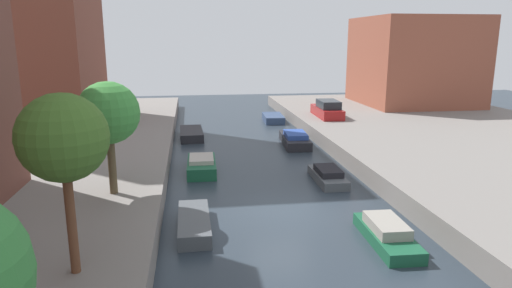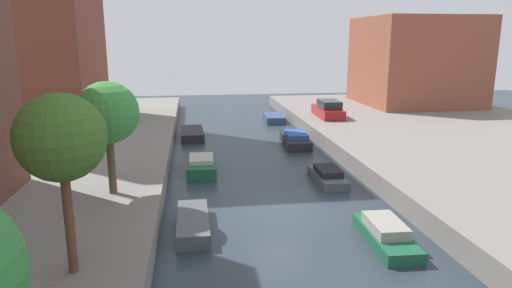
# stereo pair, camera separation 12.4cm
# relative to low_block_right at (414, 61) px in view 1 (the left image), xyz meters

# --- Properties ---
(ground_plane) EXTENTS (84.00, 84.00, 0.00)m
(ground_plane) POSITION_rel_low_block_right_xyz_m (-18.00, -23.87, -5.15)
(ground_plane) COLOR #28333D
(low_block_right) EXTENTS (10.00, 10.27, 8.31)m
(low_block_right) POSITION_rel_low_block_right_xyz_m (0.00, 0.00, 0.00)
(low_block_right) COLOR brown
(low_block_right) RESTS_ON quay_right
(street_tree_2) EXTENTS (2.32, 2.32, 4.94)m
(street_tree_2) POSITION_rel_low_block_right_xyz_m (-24.97, -30.02, -0.41)
(street_tree_2) COLOR brown
(street_tree_2) RESTS_ON quay_left
(street_tree_3) EXTENTS (2.51, 2.51, 4.63)m
(street_tree_3) POSITION_rel_low_block_right_xyz_m (-24.97, -23.44, -0.81)
(street_tree_3) COLOR brown
(street_tree_3) RESTS_ON quay_left
(parked_car) EXTENTS (1.85, 4.66, 1.39)m
(parked_car) POSITION_rel_low_block_right_xyz_m (-10.59, -6.46, -3.57)
(parked_car) COLOR maroon
(parked_car) RESTS_ON quay_right
(moored_boat_left_3) EXTENTS (1.23, 3.78, 0.55)m
(moored_boat_left_3) POSITION_rel_low_block_right_xyz_m (-21.72, -25.39, -4.88)
(moored_boat_left_3) COLOR #4C5156
(moored_boat_left_3) RESTS_ON ground_plane
(moored_boat_left_4) EXTENTS (1.63, 3.72, 0.88)m
(moored_boat_left_4) POSITION_rel_low_block_right_xyz_m (-21.20, -17.52, -4.77)
(moored_boat_left_4) COLOR #195638
(moored_boat_left_4) RESTS_ON ground_plane
(moored_boat_left_5) EXTENTS (1.76, 4.23, 0.62)m
(moored_boat_left_5) POSITION_rel_low_block_right_xyz_m (-21.71, -8.45, -4.84)
(moored_boat_left_5) COLOR #232328
(moored_boat_left_5) RESTS_ON ground_plane
(moored_boat_right_2) EXTENTS (1.45, 3.77, 0.83)m
(moored_boat_right_2) POSITION_rel_low_block_right_xyz_m (-14.79, -27.52, -4.81)
(moored_boat_right_2) COLOR #195638
(moored_boat_right_2) RESTS_ON ground_plane
(moored_boat_right_3) EXTENTS (1.35, 3.50, 0.76)m
(moored_boat_right_3) POSITION_rel_low_block_right_xyz_m (-14.76, -20.24, -4.84)
(moored_boat_right_3) COLOR #4C5156
(moored_boat_right_3) RESTS_ON ground_plane
(moored_boat_right_4) EXTENTS (1.96, 4.61, 0.92)m
(moored_boat_right_4) POSITION_rel_low_block_right_xyz_m (-14.54, -11.80, -4.76)
(moored_boat_right_4) COLOR #232328
(moored_boat_right_4) RESTS_ON ground_plane
(moored_boat_right_5) EXTENTS (1.84, 3.62, 0.61)m
(moored_boat_right_5) POSITION_rel_low_block_right_xyz_m (-14.38, -2.57, -4.85)
(moored_boat_right_5) COLOR #33476B
(moored_boat_right_5) RESTS_ON ground_plane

